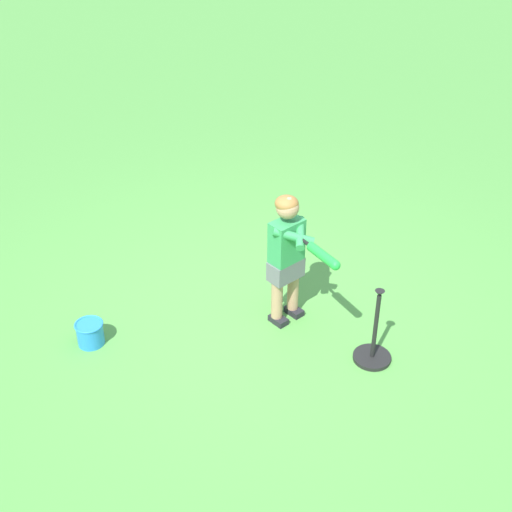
{
  "coord_description": "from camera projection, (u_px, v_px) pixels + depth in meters",
  "views": [
    {
      "loc": [
        -3.22,
        -2.76,
        3.42
      ],
      "look_at": [
        0.2,
        0.22,
        0.45
      ],
      "focal_mm": 48.56,
      "sensor_mm": 36.0,
      "label": 1
    }
  ],
  "objects": [
    {
      "name": "ground_plane",
      "position": [
        260.0,
        324.0,
        5.42
      ],
      "size": [
        40.0,
        40.0,
        0.0
      ],
      "primitive_type": "plane",
      "color": "#519942"
    },
    {
      "name": "batting_tee",
      "position": [
        373.0,
        348.0,
        5.03
      ],
      "size": [
        0.28,
        0.28,
        0.62
      ],
      "color": "black",
      "rests_on": "ground"
    },
    {
      "name": "child_batter",
      "position": [
        289.0,
        250.0,
        5.13
      ],
      "size": [
        0.42,
        0.73,
        1.08
      ],
      "color": "#232328",
      "rests_on": "ground"
    },
    {
      "name": "toy_bucket",
      "position": [
        90.0,
        333.0,
        5.19
      ],
      "size": [
        0.22,
        0.22,
        0.19
      ],
      "color": "#2884DB",
      "rests_on": "ground"
    }
  ]
}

